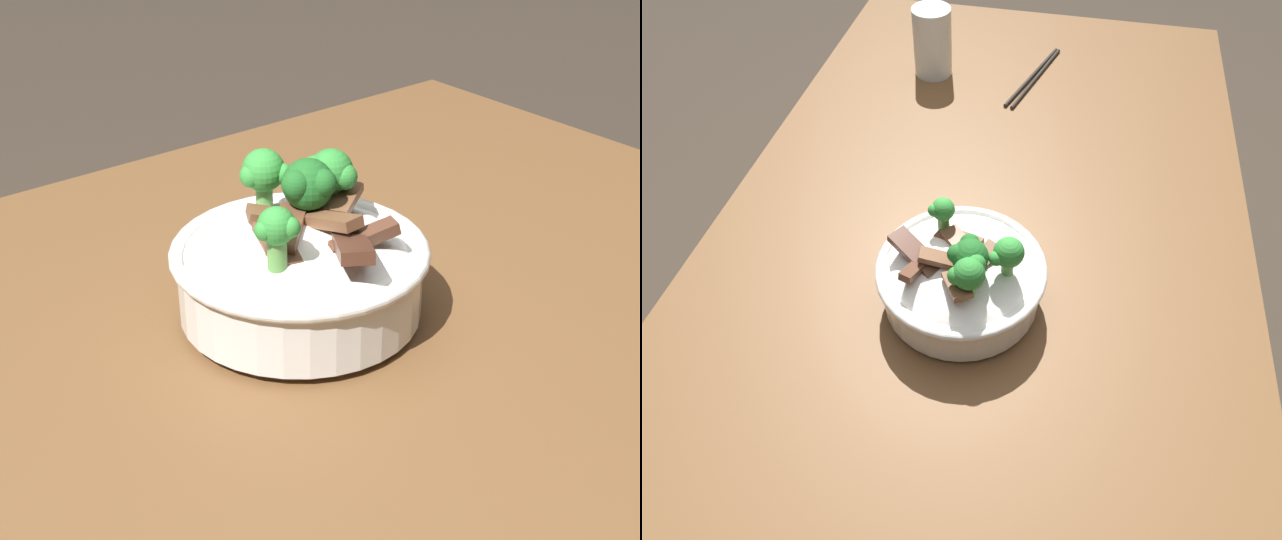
# 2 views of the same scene
# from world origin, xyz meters

# --- Properties ---
(dining_table) EXTENTS (1.43, 0.82, 0.80)m
(dining_table) POSITION_xyz_m (0.00, 0.00, 0.68)
(dining_table) COLOR brown
(dining_table) RESTS_ON ground
(rice_bowl) EXTENTS (0.22, 0.22, 0.14)m
(rice_bowl) POSITION_xyz_m (-0.14, -0.00, 0.85)
(rice_bowl) COLOR white
(rice_bowl) RESTS_ON dining_table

